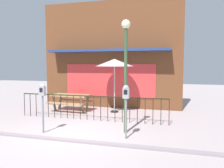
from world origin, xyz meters
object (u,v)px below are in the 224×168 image
(picnic_table_left, at_px, (71,98))
(parking_meter_near, at_px, (42,95))
(patio_umbrella, at_px, (114,63))
(street_lamp, at_px, (126,59))
(parking_meter_far, at_px, (126,97))

(picnic_table_left, relative_size, parking_meter_near, 1.20)
(patio_umbrella, height_order, parking_meter_near, patio_umbrella)
(parking_meter_near, bearing_deg, picnic_table_left, 100.99)
(parking_meter_near, distance_m, street_lamp, 2.86)
(picnic_table_left, distance_m, patio_umbrella, 2.64)
(picnic_table_left, height_order, parking_meter_far, parking_meter_far)
(patio_umbrella, relative_size, street_lamp, 0.68)
(street_lamp, bearing_deg, patio_umbrella, 111.04)
(parking_meter_near, bearing_deg, street_lamp, 15.26)
(picnic_table_left, height_order, street_lamp, street_lamp)
(parking_meter_far, bearing_deg, street_lamp, 103.03)
(patio_umbrella, distance_m, parking_meter_near, 4.01)
(parking_meter_near, relative_size, street_lamp, 0.44)
(street_lamp, bearing_deg, picnic_table_left, 140.30)
(picnic_table_left, xyz_separation_m, parking_meter_far, (3.31, -3.20, 0.61))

